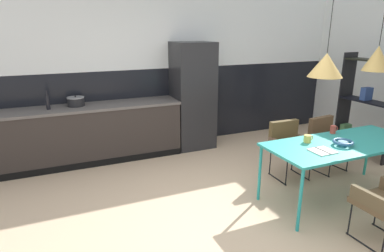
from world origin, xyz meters
The scene contains 17 objects.
ground_plane centered at (0.00, 0.00, 0.00)m, with size 9.60×9.60×0.00m, color #CAAB89.
back_wall_splashback_dark centered at (0.00, 2.82, 0.70)m, with size 7.39×0.12×1.39m, color black.
back_wall_panel_upper centered at (0.00, 2.82, 2.09)m, with size 7.39×0.12×1.39m, color white.
kitchen_counter centered at (-1.71, 2.45, 0.45)m, with size 3.69×0.63×0.91m.
refrigerator_column centered at (0.48, 2.46, 0.93)m, with size 0.68×0.60×1.85m, color #232326.
dining_table centered at (1.38, -0.05, 0.71)m, with size 1.93×0.80×0.75m.
armchair_by_stool centered at (1.23, 0.76, 0.51)m, with size 0.50×0.48×0.80m.
armchair_head_of_table centered at (1.93, 0.75, 0.49)m, with size 0.54×0.52×0.78m.
fruit_bowl centered at (1.29, -0.12, 0.79)m, with size 0.24×0.24×0.06m.
open_book centered at (0.92, -0.18, 0.75)m, with size 0.25×0.23×0.02m.
mug_tall_blue centered at (0.99, 0.13, 0.79)m, with size 0.13×0.09×0.09m.
mug_white_ceramic centered at (1.54, 0.28, 0.80)m, with size 0.12×0.07×0.10m.
cooking_pot centered at (-1.47, 2.52, 0.98)m, with size 0.26×0.26×0.16m.
bottle_vinegar_dark centered at (-1.86, 2.45, 1.03)m, with size 0.06×0.06×0.28m.
open_shelf_unit centered at (2.98, 0.96, 0.85)m, with size 0.30×1.00×1.68m.
pendant_lamp_over_table_near centered at (1.00, -0.01, 1.68)m, with size 0.37×0.37×1.18m.
pendant_lamp_over_table_far centered at (1.77, -0.02, 1.73)m, with size 0.31×0.31×1.15m.
Camera 1 is at (-1.75, -2.73, 2.06)m, focal length 30.47 mm.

